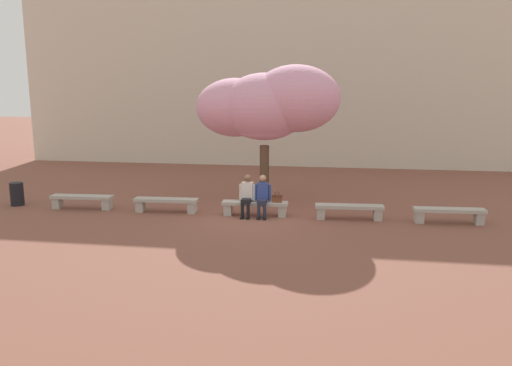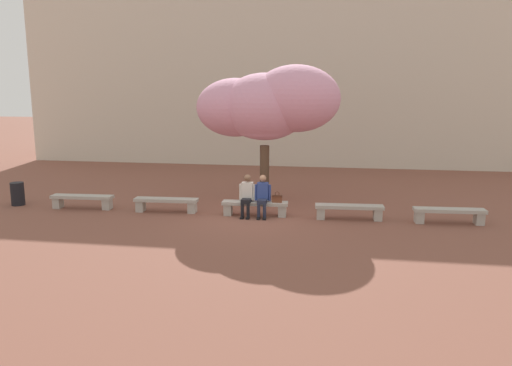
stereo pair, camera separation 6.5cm
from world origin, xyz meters
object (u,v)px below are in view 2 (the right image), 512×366
at_px(person_seated_left, 247,194).
at_px(person_seated_right, 263,194).
at_px(handbag, 277,198).
at_px(stone_bench_near_east, 349,209).
at_px(stone_bench_center, 255,206).
at_px(stone_bench_east_end, 449,213).
at_px(cherry_tree_main, 267,105).
at_px(stone_bench_near_west, 166,203).
at_px(trash_bin, 18,194).
at_px(stone_bench_west_end, 82,199).

bearing_deg(person_seated_left, person_seated_right, 0.01).
bearing_deg(handbag, stone_bench_near_east, 0.14).
relative_size(person_seated_left, handbag, 3.81).
height_order(stone_bench_center, handbag, handbag).
bearing_deg(stone_bench_east_end, cherry_tree_main, 165.81).
relative_size(stone_bench_near_west, cherry_tree_main, 0.43).
xyz_separation_m(stone_bench_near_west, person_seated_left, (2.64, -0.05, 0.39)).
xyz_separation_m(stone_bench_center, trash_bin, (-8.20, 0.13, 0.08)).
bearing_deg(stone_bench_east_end, handbag, -179.94).
height_order(person_seated_left, trash_bin, person_seated_left).
bearing_deg(trash_bin, cherry_tree_main, 8.77).
relative_size(stone_bench_east_end, person_seated_left, 1.60).
relative_size(stone_bench_near_west, stone_bench_near_east, 1.00).
height_order(stone_bench_west_end, cherry_tree_main, cherry_tree_main).
bearing_deg(person_seated_left, trash_bin, 178.66).
height_order(stone_bench_near_east, stone_bench_east_end, same).
bearing_deg(stone_bench_near_east, person_seated_left, -179.02).
height_order(stone_bench_east_end, handbag, handbag).
bearing_deg(stone_bench_east_end, stone_bench_near_west, 180.00).
bearing_deg(stone_bench_near_west, cherry_tree_main, 25.04).
xyz_separation_m(stone_bench_near_west, person_seated_right, (3.13, -0.05, 0.39)).
bearing_deg(stone_bench_east_end, trash_bin, 179.46).
height_order(stone_bench_center, person_seated_right, person_seated_right).
bearing_deg(trash_bin, person_seated_left, -1.34).
distance_m(stone_bench_east_end, handbag, 5.09).
bearing_deg(person_seated_left, stone_bench_center, 12.46).
relative_size(stone_bench_center, trash_bin, 2.64).
bearing_deg(stone_bench_center, cherry_tree_main, 83.80).
xyz_separation_m(stone_bench_center, person_seated_left, (-0.24, -0.05, 0.39)).
distance_m(stone_bench_near_east, handbag, 2.21).
distance_m(person_seated_left, trash_bin, 7.96).
relative_size(stone_bench_west_end, handbag, 6.07).
height_order(person_seated_left, cherry_tree_main, cherry_tree_main).
bearing_deg(stone_bench_near_west, person_seated_right, -0.98).
distance_m(stone_bench_near_east, cherry_tree_main, 4.36).
distance_m(stone_bench_near_west, stone_bench_center, 2.89).
relative_size(stone_bench_west_end, stone_bench_near_west, 1.00).
height_order(handbag, trash_bin, handbag).
distance_m(stone_bench_center, trash_bin, 8.20).
bearing_deg(stone_bench_west_end, stone_bench_near_west, 0.00).
xyz_separation_m(stone_bench_near_east, person_seated_left, (-3.13, -0.05, 0.39)).
bearing_deg(cherry_tree_main, stone_bench_west_end, -166.52).
bearing_deg(stone_bench_near_east, stone_bench_center, 180.00).
bearing_deg(stone_bench_west_end, person_seated_right, -0.51).
relative_size(stone_bench_near_west, stone_bench_center, 1.00).
xyz_separation_m(stone_bench_center, cherry_tree_main, (0.15, 1.42, 3.08)).
bearing_deg(handbag, stone_bench_west_end, 179.95).
height_order(stone_bench_near_east, person_seated_left, person_seated_left).
bearing_deg(cherry_tree_main, trash_bin, -171.23).
height_order(stone_bench_east_end, person_seated_left, person_seated_left).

